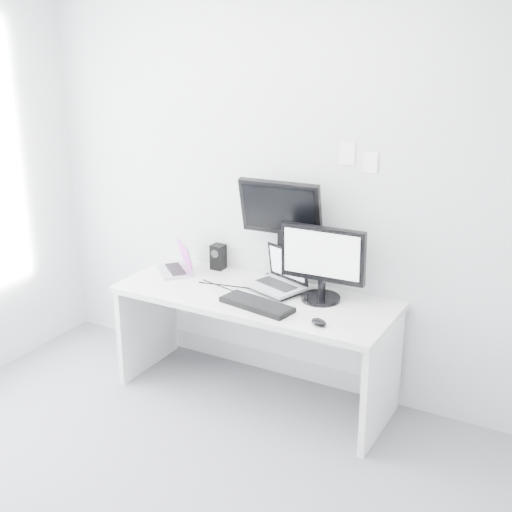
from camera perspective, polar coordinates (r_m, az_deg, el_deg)
name	(u,v)px	position (r m, az deg, el deg)	size (l,w,h in m)	color
ground	(139,504)	(3.94, -9.45, -19.23)	(3.60, 3.60, 0.00)	#5A5A5E
back_wall	(281,188)	(4.57, 2.03, 5.54)	(3.60, 3.60, 0.00)	silver
desk	(255,346)	(4.62, -0.10, -7.34)	(1.80, 0.70, 0.73)	silver
macbook	(173,257)	(4.84, -6.73, -0.05)	(0.30, 0.22, 0.22)	silver
speaker	(218,257)	(4.88, -3.09, -0.06)	(0.09, 0.09, 0.18)	black
dell_laptop	(275,271)	(4.46, 1.56, -1.22)	(0.34, 0.27, 0.28)	#A2A4A9
rear_monitor	(281,231)	(4.52, 2.08, 2.01)	(0.54, 0.19, 0.73)	black
samsung_monitor	(322,263)	(4.32, 5.37, -0.56)	(0.54, 0.25, 0.49)	black
keyboard	(257,305)	(4.28, 0.08, -3.97)	(0.47, 0.17, 0.03)	black
mouse	(319,322)	(4.06, 5.12, -5.37)	(0.11, 0.07, 0.03)	black
wall_note_0	(347,153)	(4.32, 7.41, 8.27)	(0.10, 0.00, 0.14)	white
wall_note_1	(370,162)	(4.28, 9.27, 7.52)	(0.09, 0.00, 0.13)	white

